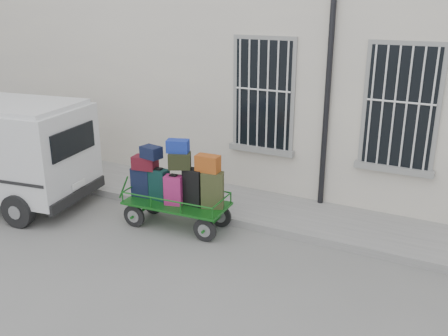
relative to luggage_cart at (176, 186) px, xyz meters
The scene contains 4 objects.
ground 1.70m from the luggage_cart, 35.39° to the right, with size 80.00×80.00×0.00m, color slate.
building 5.26m from the luggage_cart, 75.35° to the left, with size 24.00×5.15×6.00m.
sidewalk 1.96m from the luggage_cart, 47.88° to the left, with size 24.00×1.70×0.15m, color gray.
luggage_cart is the anchor object (origin of this frame).
Camera 1 is at (3.61, -6.38, 4.13)m, focal length 40.00 mm.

